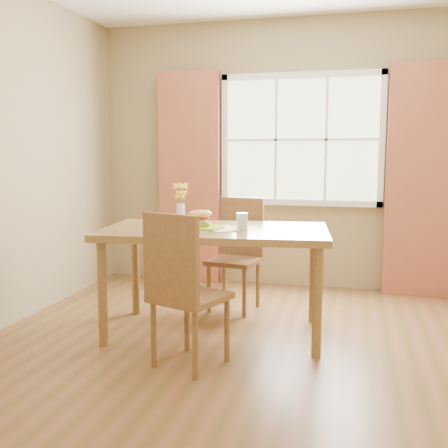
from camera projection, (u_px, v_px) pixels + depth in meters
name	position (u px, v px, depth m)	size (l,w,h in m)	color
room	(272.00, 155.00, 3.47)	(4.24, 3.84, 2.74)	brown
window	(301.00, 140.00, 5.25)	(1.62, 0.06, 1.32)	beige
curtain_left	(189.00, 179.00, 5.49)	(0.65, 0.08, 2.20)	maroon
curtain_right	(422.00, 182.00, 4.93)	(0.65, 0.08, 2.20)	maroon
dining_table	(215.00, 239.00, 3.92)	(1.75, 1.11, 0.81)	olive
chair_near	(182.00, 284.00, 3.28)	(0.54, 0.54, 1.00)	brown
chair_far	(238.00, 248.00, 4.62)	(0.47, 0.47, 0.97)	brown
placemat	(204.00, 229.00, 3.83)	(0.45, 0.33, 0.01)	beige
plate	(205.00, 228.00, 3.83)	(0.25, 0.25, 0.01)	#B2DE37
croissant_sandwich	(200.00, 219.00, 3.81)	(0.21, 0.18, 0.13)	#F7C454
water_glass	(242.00, 222.00, 3.80)	(0.08, 0.08, 0.13)	silver
flower_vase	(181.00, 199.00, 4.15)	(0.13, 0.13, 0.33)	silver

